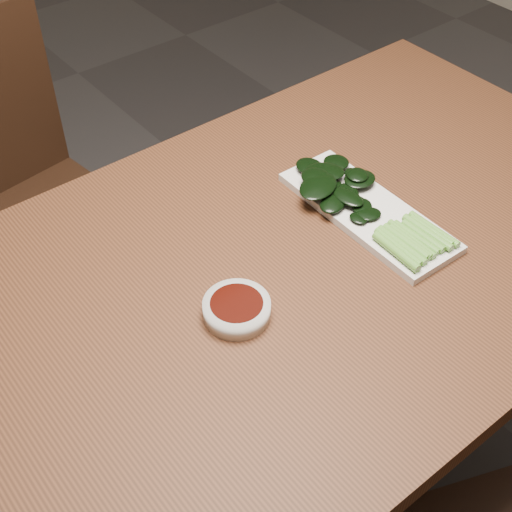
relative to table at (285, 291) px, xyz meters
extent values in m
plane|color=#322F2F|center=(0.00, 0.00, -0.68)|extent=(6.00, 6.00, 0.00)
cube|color=#4C2815|center=(0.00, 0.00, 0.05)|extent=(1.40, 0.80, 0.04)
cylinder|color=#4C2815|center=(0.64, 0.34, -0.32)|extent=(0.05, 0.05, 0.71)
cube|color=black|center=(-0.17, 0.67, -0.25)|extent=(0.48, 0.48, 0.04)
cylinder|color=black|center=(-0.33, 0.46, -0.47)|extent=(0.04, 0.04, 0.41)
cylinder|color=black|center=(0.03, 0.51, -0.47)|extent=(0.04, 0.04, 0.41)
cylinder|color=black|center=(-0.02, 0.87, -0.47)|extent=(0.04, 0.04, 0.41)
cylinder|color=silver|center=(-0.13, -0.04, 0.09)|extent=(0.10, 0.10, 0.03)
cylinder|color=#380B05|center=(-0.13, -0.04, 0.10)|extent=(0.08, 0.08, 0.00)
cube|color=silver|center=(0.18, 0.00, 0.08)|extent=(0.13, 0.34, 0.01)
cylinder|color=#62A238|center=(0.13, -0.11, 0.09)|extent=(0.02, 0.10, 0.02)
cylinder|color=#62A238|center=(0.15, -0.10, 0.09)|extent=(0.02, 0.10, 0.01)
cylinder|color=#62A238|center=(0.15, -0.10, 0.09)|extent=(0.02, 0.10, 0.01)
cylinder|color=#62A238|center=(0.16, -0.10, 0.09)|extent=(0.01, 0.10, 0.01)
cylinder|color=#62A238|center=(0.17, -0.11, 0.09)|extent=(0.02, 0.09, 0.01)
cylinder|color=#62A238|center=(0.18, -0.10, 0.09)|extent=(0.02, 0.10, 0.01)
cylinder|color=#62A238|center=(0.19, -0.11, 0.09)|extent=(0.01, 0.09, 0.01)
cylinder|color=#62A238|center=(0.20, -0.11, 0.09)|extent=(0.01, 0.09, 0.01)
cylinder|color=#62A238|center=(0.21, -0.11, 0.09)|extent=(0.02, 0.10, 0.01)
cylinder|color=#62A238|center=(0.22, -0.11, 0.09)|extent=(0.02, 0.09, 0.01)
cylinder|color=#62A238|center=(0.22, -0.11, 0.09)|extent=(0.01, 0.10, 0.01)
ellipsoid|color=black|center=(0.14, 0.04, 0.09)|extent=(0.07, 0.07, 0.01)
ellipsoid|color=black|center=(0.17, 0.14, 0.10)|extent=(0.05, 0.06, 0.01)
ellipsoid|color=black|center=(0.22, 0.05, 0.10)|extent=(0.06, 0.05, 0.01)
ellipsoid|color=black|center=(0.18, 0.10, 0.10)|extent=(0.09, 0.09, 0.01)
ellipsoid|color=black|center=(0.21, 0.06, 0.10)|extent=(0.06, 0.06, 0.01)
ellipsoid|color=black|center=(0.18, 0.04, 0.10)|extent=(0.05, 0.06, 0.01)
ellipsoid|color=black|center=(0.16, 0.08, 0.09)|extent=(0.08, 0.09, 0.01)
ellipsoid|color=black|center=(0.22, 0.07, 0.10)|extent=(0.05, 0.05, 0.01)
ellipsoid|color=black|center=(0.16, 0.10, 0.10)|extent=(0.06, 0.04, 0.01)
ellipsoid|color=black|center=(0.22, 0.12, 0.10)|extent=(0.06, 0.06, 0.01)
ellipsoid|color=black|center=(0.15, 0.10, 0.10)|extent=(0.05, 0.06, 0.01)
ellipsoid|color=black|center=(0.16, 0.03, 0.10)|extent=(0.04, 0.07, 0.01)
ellipsoid|color=black|center=(0.14, 0.08, 0.11)|extent=(0.10, 0.08, 0.01)
ellipsoid|color=black|center=(0.18, 0.02, 0.09)|extent=(0.03, 0.03, 0.01)
ellipsoid|color=black|center=(0.17, -0.02, 0.09)|extent=(0.06, 0.05, 0.01)
ellipsoid|color=black|center=(0.17, 0.00, 0.09)|extent=(0.06, 0.05, 0.01)
ellipsoid|color=black|center=(0.15, -0.01, 0.09)|extent=(0.03, 0.03, 0.01)
camera|label=1|loc=(-0.55, -0.61, 0.87)|focal=50.00mm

